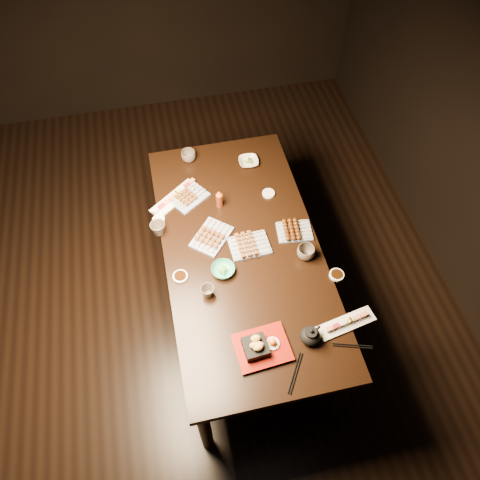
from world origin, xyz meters
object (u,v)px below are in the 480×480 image
(teacup_near_left, at_px, (208,291))
(teapot, at_px, (310,335))
(sushi_platter_far, at_px, (174,197))
(yakitori_plate_right, at_px, (250,244))
(yakitori_plate_left, at_px, (189,195))
(edamame_bowl_green, at_px, (223,270))
(teacup_far_left, at_px, (158,229))
(yakitori_plate_center, at_px, (211,235))
(tempura_tray, at_px, (262,345))
(teacup_mid_right, at_px, (306,252))
(edamame_bowl_cream, at_px, (249,162))
(dining_table, at_px, (242,281))
(sushi_platter_near, at_px, (346,322))
(teacup_far_right, at_px, (188,156))
(condiment_bottle, at_px, (219,198))

(teacup_near_left, bearing_deg, teapot, -38.54)
(sushi_platter_far, relative_size, yakitori_plate_right, 1.51)
(yakitori_plate_left, distance_m, edamame_bowl_green, 0.59)
(sushi_platter_far, bearing_deg, teacup_near_left, 59.44)
(teacup_far_left, bearing_deg, yakitori_plate_center, -19.11)
(tempura_tray, xyz_separation_m, teacup_mid_right, (0.38, 0.49, -0.01))
(edamame_bowl_cream, height_order, teacup_mid_right, teacup_mid_right)
(yakitori_plate_left, distance_m, edamame_bowl_cream, 0.48)
(dining_table, xyz_separation_m, sushi_platter_near, (0.43, -0.58, 0.39))
(yakitori_plate_right, bearing_deg, edamame_bowl_green, -145.88)
(teacup_near_left, distance_m, teacup_far_left, 0.52)
(yakitori_plate_center, distance_m, yakitori_plate_left, 0.34)
(teacup_far_right, xyz_separation_m, condiment_bottle, (0.13, -0.43, 0.03))
(yakitori_plate_right, bearing_deg, teacup_mid_right, -27.36)
(edamame_bowl_green, bearing_deg, teacup_mid_right, 0.30)
(sushi_platter_near, distance_m, sushi_platter_far, 1.29)
(dining_table, xyz_separation_m, teacup_near_left, (-0.24, -0.25, 0.41))
(yakitori_plate_center, relative_size, tempura_tray, 0.88)
(condiment_bottle, bearing_deg, yakitori_plate_left, 151.04)
(teapot, bearing_deg, dining_table, 79.79)
(teacup_far_left, relative_size, condiment_bottle, 0.68)
(dining_table, height_order, teacup_far_right, teacup_far_right)
(teacup_far_right, distance_m, condiment_bottle, 0.45)
(yakitori_plate_left, bearing_deg, teacup_far_right, 47.17)
(teacup_mid_right, relative_size, teacup_far_left, 1.14)
(teacup_far_left, bearing_deg, edamame_bowl_cream, 34.28)
(yakitori_plate_center, height_order, tempura_tray, tempura_tray)
(teacup_near_left, distance_m, teacup_mid_right, 0.60)
(edamame_bowl_cream, height_order, condiment_bottle, condiment_bottle)
(sushi_platter_far, relative_size, yakitori_plate_center, 1.45)
(teacup_mid_right, bearing_deg, yakitori_plate_left, 135.41)
(sushi_platter_far, xyz_separation_m, edamame_bowl_green, (0.19, -0.59, -0.00))
(teacup_far_right, distance_m, teapot, 1.46)
(edamame_bowl_green, distance_m, teacup_far_right, 0.91)
(teacup_mid_right, xyz_separation_m, teapot, (-0.13, -0.49, 0.01))
(sushi_platter_near, bearing_deg, yakitori_plate_right, 112.19)
(edamame_bowl_cream, bearing_deg, yakitori_plate_left, -153.56)
(condiment_bottle, bearing_deg, sushi_platter_far, 157.10)
(yakitori_plate_left, height_order, teacup_far_left, teacup_far_left)
(edamame_bowl_green, height_order, condiment_bottle, condiment_bottle)
(teacup_near_left, relative_size, teacup_far_left, 0.83)
(edamame_bowl_green, xyz_separation_m, teacup_near_left, (-0.11, -0.12, 0.01))
(teacup_near_left, bearing_deg, yakitori_plate_left, 89.73)
(dining_table, xyz_separation_m, teacup_far_right, (-0.19, 0.78, 0.41))
(teacup_near_left, height_order, teacup_far_left, teacup_far_left)
(dining_table, relative_size, teapot, 14.47)
(yakitori_plate_center, height_order, edamame_bowl_cream, yakitori_plate_center)
(teacup_near_left, bearing_deg, tempura_tray, -59.91)
(teapot, bearing_deg, tempura_tray, 150.13)
(teacup_mid_right, distance_m, teacup_far_left, 0.87)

